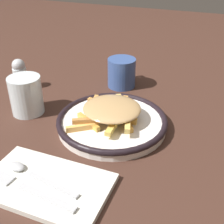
% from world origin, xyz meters
% --- Properties ---
extents(ground_plane, '(2.60, 2.60, 0.00)m').
position_xyz_m(ground_plane, '(0.00, 0.00, 0.00)').
color(ground_plane, '#40261D').
extents(plate, '(0.25, 0.25, 0.03)m').
position_xyz_m(plate, '(0.00, 0.00, 0.01)').
color(plate, white).
rests_on(plate, ground_plane).
extents(fries_heap, '(0.17, 0.15, 0.04)m').
position_xyz_m(fries_heap, '(0.00, 0.00, 0.04)').
color(fries_heap, '#F1B058').
rests_on(fries_heap, plate).
extents(napkin, '(0.13, 0.22, 0.01)m').
position_xyz_m(napkin, '(-0.21, 0.04, 0.01)').
color(napkin, silver).
rests_on(napkin, ground_plane).
extents(fork, '(0.04, 0.18, 0.00)m').
position_xyz_m(fork, '(-0.24, 0.05, 0.01)').
color(fork, silver).
rests_on(fork, napkin).
extents(spoon, '(0.04, 0.15, 0.01)m').
position_xyz_m(spoon, '(-0.21, 0.07, 0.01)').
color(spoon, silver).
rests_on(spoon, napkin).
extents(water_glass, '(0.08, 0.08, 0.09)m').
position_xyz_m(water_glass, '(-0.01, 0.22, 0.05)').
color(water_glass, silver).
rests_on(water_glass, ground_plane).
extents(coffee_mug, '(0.11, 0.08, 0.08)m').
position_xyz_m(coffee_mug, '(0.21, 0.05, 0.04)').
color(coffee_mug, '#385494').
rests_on(coffee_mug, ground_plane).
extents(salt_shaker, '(0.04, 0.04, 0.09)m').
position_xyz_m(salt_shaker, '(0.09, 0.31, 0.04)').
color(salt_shaker, silver).
rests_on(salt_shaker, ground_plane).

